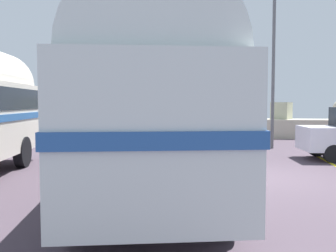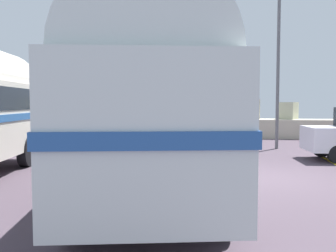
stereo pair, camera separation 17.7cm
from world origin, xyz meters
name	(u,v)px [view 1 (the left image)]	position (x,y,z in m)	size (l,w,h in m)	color
ground	(259,177)	(0.00, 0.00, 0.01)	(32.00, 26.00, 0.02)	#453943
breakwater	(239,125)	(0.18, 11.80, 0.75)	(31.36, 2.33, 2.49)	#BAB49D
vintage_coach	(146,102)	(-2.69, -2.18, 2.05)	(4.21, 8.90, 3.70)	black
lamp_post	(273,60)	(1.30, 6.63, 3.94)	(0.44, 1.14, 7.05)	#5B5B60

